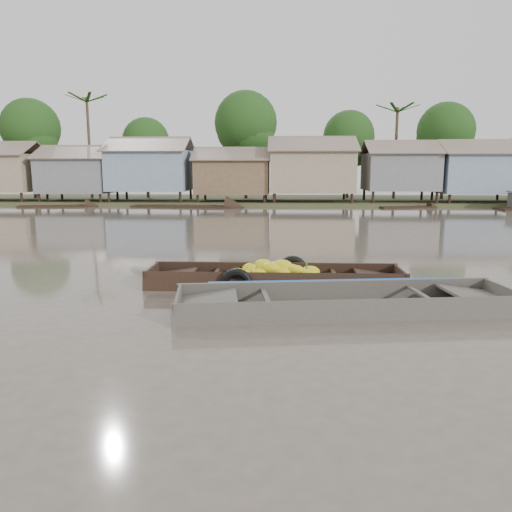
{
  "coord_description": "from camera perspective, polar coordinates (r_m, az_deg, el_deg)",
  "views": [
    {
      "loc": [
        -0.05,
        -11.15,
        3.0
      ],
      "look_at": [
        -0.62,
        1.08,
        0.8
      ],
      "focal_mm": 35.0,
      "sensor_mm": 36.0,
      "label": 1
    }
  ],
  "objects": [
    {
      "name": "banana_boat",
      "position": [
        12.76,
        1.88,
        -2.47
      ],
      "size": [
        6.47,
        1.77,
        0.92
      ],
      "rotation": [
        0.0,
        0.0,
        -0.0
      ],
      "color": "black",
      "rests_on": "ground"
    },
    {
      "name": "distant_boats",
      "position": [
        37.69,
        22.42,
        5.15
      ],
      "size": [
        47.12,
        14.83,
        1.38
      ],
      "color": "black",
      "rests_on": "ground"
    },
    {
      "name": "riverbank",
      "position": [
        43.13,
        6.87,
        10.19
      ],
      "size": [
        120.0,
        12.47,
        10.22
      ],
      "color": "#384723",
      "rests_on": "ground"
    },
    {
      "name": "viewer_boat",
      "position": [
        10.82,
        10.28,
        -5.78
      ],
      "size": [
        7.37,
        2.81,
        0.58
      ],
      "rotation": [
        0.0,
        0.0,
        0.13
      ],
      "color": "#413C37",
      "rests_on": "ground"
    },
    {
      "name": "ground",
      "position": [
        11.55,
        2.82,
        -4.88
      ],
      "size": [
        120.0,
        120.0,
        0.0
      ],
      "primitive_type": "plane",
      "color": "#524B3F",
      "rests_on": "ground"
    }
  ]
}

